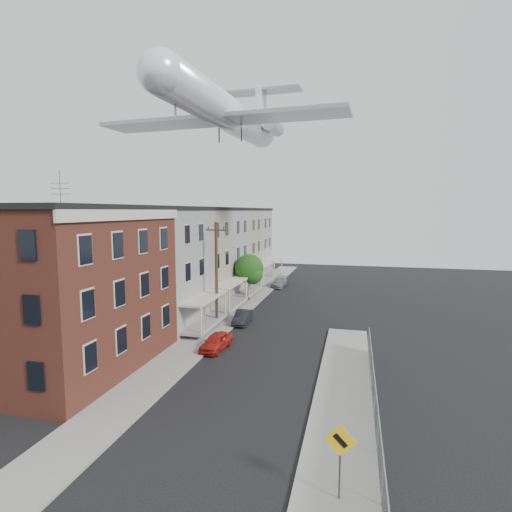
{
  "coord_description": "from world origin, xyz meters",
  "views": [
    {
      "loc": [
        5.91,
        -13.98,
        9.95
      ],
      "look_at": [
        0.79,
        6.48,
        7.54
      ],
      "focal_mm": 28.0,
      "sensor_mm": 36.0,
      "label": 1
    }
  ],
  "objects_px": {
    "car_far": "(279,283)",
    "airplane": "(229,114)",
    "warning_sign": "(340,450)",
    "car_mid": "(243,317)",
    "car_near": "(216,342)",
    "utility_pole": "(216,272)",
    "street_tree": "(250,270)"
  },
  "relations": [
    {
      "from": "car_near",
      "to": "airplane",
      "type": "height_order",
      "value": "airplane"
    },
    {
      "from": "warning_sign",
      "to": "utility_pole",
      "type": "bearing_deg",
      "value": 120.48
    },
    {
      "from": "airplane",
      "to": "utility_pole",
      "type": "bearing_deg",
      "value": -89.26
    },
    {
      "from": "car_mid",
      "to": "airplane",
      "type": "height_order",
      "value": "airplane"
    },
    {
      "from": "warning_sign",
      "to": "car_far",
      "type": "relative_size",
      "value": 0.7
    },
    {
      "from": "car_far",
      "to": "car_mid",
      "type": "bearing_deg",
      "value": -86.91
    },
    {
      "from": "warning_sign",
      "to": "airplane",
      "type": "bearing_deg",
      "value": 116.15
    },
    {
      "from": "street_tree",
      "to": "car_near",
      "type": "bearing_deg",
      "value": -83.93
    },
    {
      "from": "car_far",
      "to": "airplane",
      "type": "distance_m",
      "value": 23.43
    },
    {
      "from": "street_tree",
      "to": "car_mid",
      "type": "relative_size",
      "value": 1.49
    },
    {
      "from": "car_near",
      "to": "car_far",
      "type": "distance_m",
      "value": 24.38
    },
    {
      "from": "warning_sign",
      "to": "car_far",
      "type": "distance_m",
      "value": 38.73
    },
    {
      "from": "utility_pole",
      "to": "airplane",
      "type": "relative_size",
      "value": 0.35
    },
    {
      "from": "utility_pole",
      "to": "car_mid",
      "type": "xyz_separation_m",
      "value": [
        2.0,
        1.08,
        -4.1
      ]
    },
    {
      "from": "utility_pole",
      "to": "airplane",
      "type": "height_order",
      "value": "airplane"
    },
    {
      "from": "car_near",
      "to": "airplane",
      "type": "bearing_deg",
      "value": 106.89
    },
    {
      "from": "street_tree",
      "to": "car_far",
      "type": "height_order",
      "value": "street_tree"
    },
    {
      "from": "car_near",
      "to": "street_tree",
      "type": "bearing_deg",
      "value": 101.01
    },
    {
      "from": "street_tree",
      "to": "warning_sign",
      "type": "bearing_deg",
      "value": -69.42
    },
    {
      "from": "car_near",
      "to": "car_far",
      "type": "xyz_separation_m",
      "value": [
        0.0,
        24.38,
        -0.02
      ]
    },
    {
      "from": "street_tree",
      "to": "car_near",
      "type": "distance_m",
      "value": 16.07
    },
    {
      "from": "utility_pole",
      "to": "street_tree",
      "type": "relative_size",
      "value": 1.73
    },
    {
      "from": "car_far",
      "to": "airplane",
      "type": "bearing_deg",
      "value": -94.85
    },
    {
      "from": "airplane",
      "to": "warning_sign",
      "type": "bearing_deg",
      "value": -63.85
    },
    {
      "from": "utility_pole",
      "to": "car_mid",
      "type": "height_order",
      "value": "utility_pole"
    },
    {
      "from": "car_mid",
      "to": "car_near",
      "type": "bearing_deg",
      "value": -93.24
    },
    {
      "from": "car_near",
      "to": "airplane",
      "type": "distance_m",
      "value": 20.65
    },
    {
      "from": "utility_pole",
      "to": "car_mid",
      "type": "relative_size",
      "value": 2.59
    },
    {
      "from": "car_near",
      "to": "warning_sign",
      "type": "bearing_deg",
      "value": -50.23
    },
    {
      "from": "warning_sign",
      "to": "airplane",
      "type": "height_order",
      "value": "airplane"
    },
    {
      "from": "car_near",
      "to": "car_mid",
      "type": "distance_m",
      "value": 6.88
    },
    {
      "from": "street_tree",
      "to": "car_far",
      "type": "relative_size",
      "value": 1.31
    }
  ]
}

